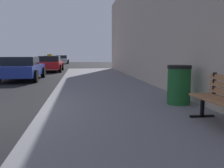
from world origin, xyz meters
TOP-DOWN VIEW (x-y plane):
  - sidewalk at (4.00, 0.00)m, footprint 4.00×32.00m
  - trash_bin at (5.36, 0.20)m, footprint 0.59×0.59m
  - car_blue at (-0.18, 8.10)m, footprint 2.03×4.20m
  - car_red at (0.55, 14.71)m, footprint 2.00×4.23m
  - car_black at (0.04, 21.58)m, footprint 1.94×4.45m
  - car_silver at (0.39, 31.58)m, footprint 1.94×4.32m

SIDE VIEW (x-z plane):
  - sidewalk at x=4.00m, z-range 0.00..0.15m
  - trash_bin at x=5.36m, z-range 0.15..1.13m
  - car_silver at x=0.39m, z-range 0.01..1.28m
  - car_blue at x=-0.18m, z-range 0.01..1.28m
  - car_black at x=0.04m, z-range 0.01..1.28m
  - car_red at x=0.55m, z-range -0.07..1.36m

